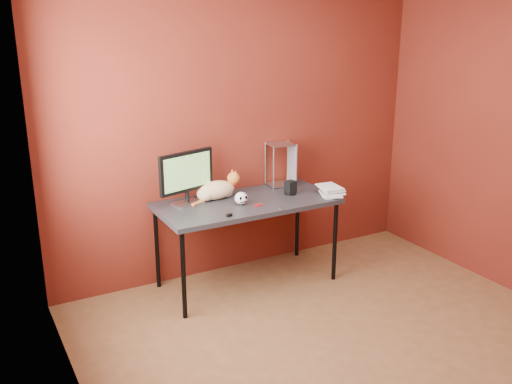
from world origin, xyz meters
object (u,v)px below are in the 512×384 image
book_stack (323,143)px  skull_mug (241,198)px  desk (247,207)px  monitor (186,175)px  speaker (290,188)px  cat (217,190)px

book_stack → skull_mug: bearing=171.2°
desk → book_stack: bearing=-15.1°
desk → monitor: 0.58m
speaker → cat: bearing=152.4°
monitor → cat: 0.32m
monitor → speaker: (0.89, -0.16, -0.19)m
cat → monitor: bearing=-178.5°
skull_mug → speaker: (0.50, 0.04, 0.00)m
desk → monitor: monitor is taller
cat → desk: bearing=-44.1°
skull_mug → speaker: size_ratio=0.90×
speaker → book_stack: (0.21, -0.16, 0.40)m
speaker → book_stack: bearing=-46.6°
skull_mug → desk: bearing=39.2°
desk → speaker: 0.43m
cat → skull_mug: size_ratio=4.53×
cat → speaker: 0.64m
cat → speaker: bearing=-20.0°
cat → skull_mug: bearing=-67.1°
cat → skull_mug: 0.26m
skull_mug → cat: bearing=119.9°
monitor → speaker: size_ratio=4.23×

